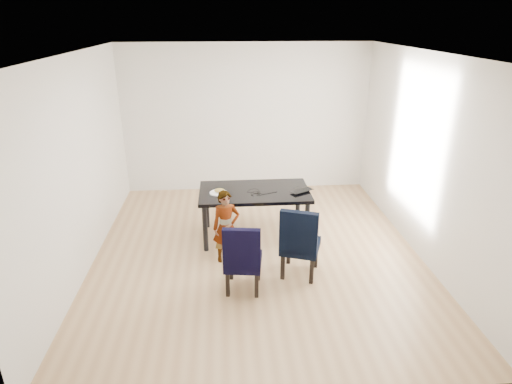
{
  "coord_description": "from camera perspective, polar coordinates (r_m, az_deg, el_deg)",
  "views": [
    {
      "loc": [
        -0.43,
        -5.25,
        3.1
      ],
      "look_at": [
        0.0,
        0.2,
        0.85
      ],
      "focal_mm": 30.0,
      "sensor_mm": 36.0,
      "label": 1
    }
  ],
  "objects": [
    {
      "name": "floor",
      "position": [
        6.11,
        0.15,
        -8.15
      ],
      "size": [
        4.5,
        5.0,
        0.01
      ],
      "primitive_type": "cube",
      "color": "tan",
      "rests_on": "ground"
    },
    {
      "name": "wall_back",
      "position": [
        7.96,
        -1.32,
        9.67
      ],
      "size": [
        4.5,
        0.01,
        2.7
      ],
      "primitive_type": "cube",
      "color": "silver",
      "rests_on": "ground"
    },
    {
      "name": "chair_right",
      "position": [
        5.46,
        5.98,
        -6.39
      ],
      "size": [
        0.6,
        0.61,
        0.96
      ],
      "primitive_type": "cube",
      "rotation": [
        0.0,
        0.0,
        -0.34
      ],
      "color": "black",
      "rests_on": "floor"
    },
    {
      "name": "sandwich",
      "position": [
        6.14,
        -4.91,
        0.22
      ],
      "size": [
        0.16,
        0.11,
        0.06
      ],
      "primitive_type": "ellipsoid",
      "rotation": [
        0.0,
        0.0,
        0.3
      ],
      "color": "#B0923F",
      "rests_on": "plate"
    },
    {
      "name": "ceiling",
      "position": [
        5.28,
        0.18,
        18.08
      ],
      "size": [
        4.5,
        5.0,
        0.01
      ],
      "primitive_type": "cube",
      "color": "white",
      "rests_on": "wall_back"
    },
    {
      "name": "dining_table",
      "position": [
        6.38,
        -0.21,
        -2.92
      ],
      "size": [
        1.6,
        0.9,
        0.75
      ],
      "primitive_type": "cube",
      "color": "black",
      "rests_on": "floor"
    },
    {
      "name": "wall_left",
      "position": [
        5.83,
        -22.56,
        3.14
      ],
      "size": [
        0.01,
        5.0,
        2.7
      ],
      "primitive_type": "cube",
      "color": "beige",
      "rests_on": "ground"
    },
    {
      "name": "chair_left",
      "position": [
        5.17,
        -1.72,
        -8.5
      ],
      "size": [
        0.49,
        0.51,
        0.9
      ],
      "primitive_type": "cube",
      "rotation": [
        0.0,
        0.0,
        -0.14
      ],
      "color": "black",
      "rests_on": "floor"
    },
    {
      "name": "wall_front",
      "position": [
        3.28,
        3.75,
        -9.9
      ],
      "size": [
        4.5,
        0.01,
        2.7
      ],
      "primitive_type": "cube",
      "color": "white",
      "rests_on": "ground"
    },
    {
      "name": "plate",
      "position": [
        6.15,
        -5.02,
        -0.11
      ],
      "size": [
        0.33,
        0.33,
        0.01
      ],
      "primitive_type": "cylinder",
      "rotation": [
        0.0,
        0.0,
        0.4
      ],
      "color": "white",
      "rests_on": "dining_table"
    },
    {
      "name": "wall_right",
      "position": [
        6.15,
        21.66,
        4.23
      ],
      "size": [
        0.01,
        5.0,
        2.7
      ],
      "primitive_type": "cube",
      "color": "white",
      "rests_on": "ground"
    },
    {
      "name": "child",
      "position": [
        5.72,
        -4.0,
        -4.65
      ],
      "size": [
        0.4,
        0.3,
        1.01
      ],
      "primitive_type": "imported",
      "rotation": [
        0.0,
        0.0,
        0.16
      ],
      "color": "#D64A12",
      "rests_on": "floor"
    },
    {
      "name": "laptop",
      "position": [
        6.24,
        5.83,
        0.27
      ],
      "size": [
        0.41,
        0.36,
        0.03
      ],
      "primitive_type": "imported",
      "rotation": [
        0.0,
        0.0,
        3.65
      ],
      "color": "black",
      "rests_on": "dining_table"
    },
    {
      "name": "cable_tangle",
      "position": [
        6.09,
        0.04,
        -0.29
      ],
      "size": [
        0.18,
        0.18,
        0.01
      ],
      "primitive_type": "torus",
      "rotation": [
        0.0,
        0.0,
        0.28
      ],
      "color": "black",
      "rests_on": "dining_table"
    }
  ]
}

